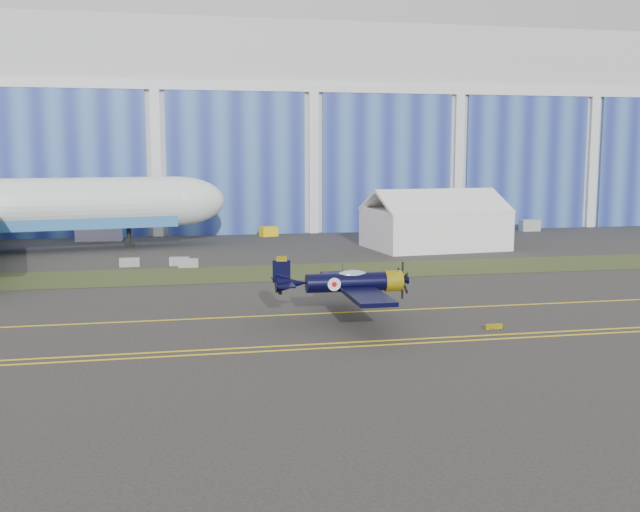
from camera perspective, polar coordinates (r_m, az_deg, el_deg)
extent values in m
plane|color=#33312E|center=(57.67, -12.63, -3.77)|extent=(260.00, 260.00, 0.00)
cube|color=#475128|center=(71.44, -12.45, -1.53)|extent=(260.00, 10.00, 0.02)
cube|color=silver|center=(128.58, -12.31, 9.24)|extent=(220.00, 45.00, 30.00)
cube|color=navy|center=(105.74, -12.37, 6.88)|extent=(220.00, 0.60, 20.00)
cube|color=silver|center=(106.08, -12.54, 12.61)|extent=(220.00, 0.70, 1.20)
cube|color=yellow|center=(52.78, -12.72, -4.84)|extent=(200.00, 0.20, 0.02)
cube|color=yellow|center=(43.55, -12.94, -7.54)|extent=(80.00, 0.20, 0.02)
cube|color=yellow|center=(44.52, -12.91, -7.20)|extent=(80.00, 0.20, 0.02)
cube|color=yellow|center=(50.39, 13.11, -5.26)|extent=(1.20, 0.15, 0.35)
cube|color=silver|center=(102.70, -16.50, 1.83)|extent=(5.94, 2.65, 2.52)
cube|color=yellow|center=(104.05, -3.94, 1.88)|extent=(2.67, 2.15, 1.35)
cube|color=#999C9F|center=(115.20, 15.69, 2.27)|extent=(2.81, 1.50, 1.69)
cube|color=gray|center=(78.22, -14.32, -0.47)|extent=(2.01, 0.64, 0.90)
cube|color=#909399|center=(77.77, -10.66, -0.41)|extent=(2.07, 0.88, 0.90)
cube|color=gray|center=(76.41, -10.01, -0.54)|extent=(2.03, 0.73, 0.90)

